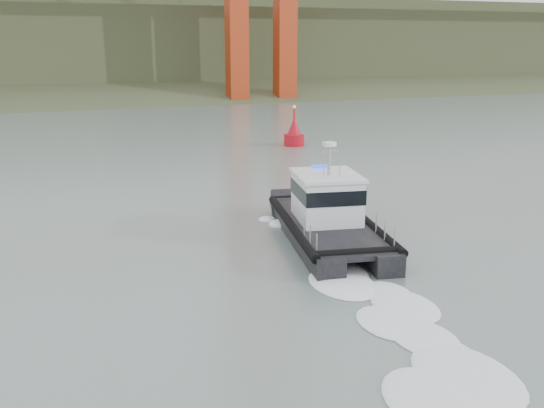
{
  "coord_description": "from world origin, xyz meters",
  "views": [
    {
      "loc": [
        -10.83,
        -17.25,
        9.42
      ],
      "look_at": [
        -1.72,
        7.02,
        2.4
      ],
      "focal_mm": 40.0,
      "sensor_mm": 36.0,
      "label": 1
    }
  ],
  "objects": [
    {
      "name": "patrol_boat",
      "position": [
        1.56,
        8.06,
        1.25
      ],
      "size": [
        5.5,
        10.75,
        4.98
      ],
      "rotation": [
        0.0,
        0.0,
        -0.18
      ],
      "color": "black",
      "rests_on": "ground"
    },
    {
      "name": "nav_buoy",
      "position": [
        10.6,
        34.03,
        1.03
      ],
      "size": [
        1.88,
        1.88,
        3.92
      ],
      "color": "#AA0B17",
      "rests_on": "ground"
    },
    {
      "name": "headlands",
      "position": [
        0.0,
        125.5,
        7.05
      ],
      "size": [
        500.0,
        105.36,
        27.12
      ],
      "color": "#344125",
      "rests_on": "ground"
    },
    {
      "name": "ground",
      "position": [
        0.0,
        0.0,
        0.0
      ],
      "size": [
        400.0,
        400.0,
        0.0
      ],
      "primitive_type": "plane",
      "color": "#566662",
      "rests_on": "ground"
    }
  ]
}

